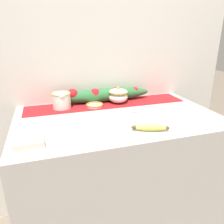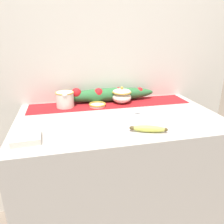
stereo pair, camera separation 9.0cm
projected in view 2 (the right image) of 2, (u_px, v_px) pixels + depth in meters
The scene contains 10 objects.
countertop at pixel (119, 178), 1.48m from camera, with size 1.22×0.73×0.90m, color #B7B2AD.
back_wall at pixel (106, 58), 1.57m from camera, with size 2.02×0.04×2.40m, color silver.
table_runner at pixel (110, 104), 1.55m from camera, with size 1.12×0.22×0.00m, color #A8191E.
cream_pitcher at pixel (65, 99), 1.47m from camera, with size 0.12×0.14×0.11m.
sugar_bowl at pixel (122, 96), 1.55m from camera, with size 0.14×0.14×0.12m.
small_dish at pixel (97, 105), 1.49m from camera, with size 0.12×0.12×0.02m.
banana at pixel (148, 129), 1.11m from camera, with size 0.19×0.10×0.04m.
spoon at pixel (135, 112), 1.37m from camera, with size 0.15×0.10×0.01m.
napkin_stack at pixel (26, 138), 1.02m from camera, with size 0.13×0.13×0.03m, color silver.
poinsettia_garland at pixel (107, 94), 1.59m from camera, with size 0.69×0.11×0.11m.
Camera 2 is at (-0.32, -1.19, 1.38)m, focal length 35.00 mm.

